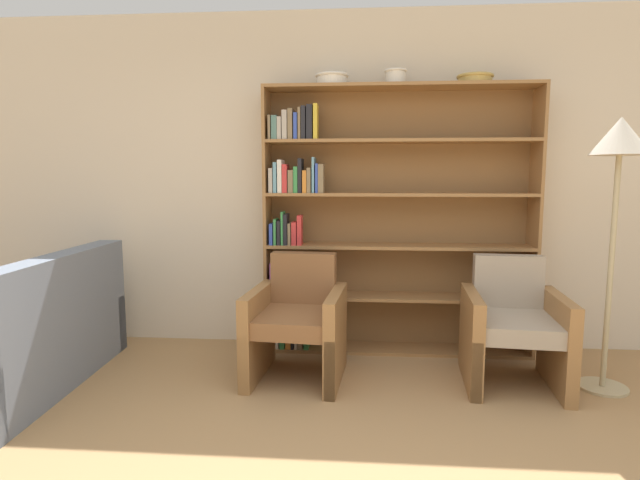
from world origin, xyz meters
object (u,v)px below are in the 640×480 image
object	(u,v)px
couch	(22,342)
floor_lamp	(619,158)
bowl_brass	(395,76)
armchair_cushioned	(513,327)
bowl_copper	(332,79)
bowl_cream	(475,79)
bookshelf	(374,222)
armchair_leather	(298,322)

from	to	relation	value
couch	floor_lamp	xyz separation A→B (m)	(3.90, 0.29, 1.22)
bowl_brass	armchair_cushioned	bearing A→B (deg)	-36.61
bowl_copper	couch	size ratio (longest dim) A/B	0.16
bowl_brass	bowl_cream	world-z (taller)	bowl_brass
bowl_brass	couch	world-z (taller)	bowl_brass
bookshelf	couch	xyz separation A→B (m)	(-2.37, -0.95, -0.74)
bowl_brass	armchair_leather	size ratio (longest dim) A/B	0.20
couch	armchair_cushioned	xyz separation A→B (m)	(3.31, 0.34, 0.08)
bookshelf	armchair_leather	bearing A→B (deg)	-132.06
bowl_copper	bowl_brass	bearing A→B (deg)	0.00
couch	armchair_leather	xyz separation A→B (m)	(1.82, 0.34, 0.08)
bowl_copper	armchair_leather	distance (m)	1.88
couch	armchair_leather	world-z (taller)	couch
floor_lamp	armchair_leather	bearing A→B (deg)	178.43
bookshelf	armchair_leather	world-z (taller)	bookshelf
bookshelf	bowl_copper	distance (m)	1.17
bowl_copper	armchair_cushioned	size ratio (longest dim) A/B	0.30
bowl_brass	bowl_cream	distance (m)	0.60
couch	armchair_leather	distance (m)	1.85
bowl_copper	bowl_cream	xyz separation A→B (m)	(1.09, 0.00, -0.01)
bowl_copper	bowl_brass	distance (m)	0.49
bookshelf	armchair_cushioned	distance (m)	1.30
couch	bowl_cream	bearing A→B (deg)	-75.85
armchair_leather	armchair_cushioned	bearing A→B (deg)	-175.14
bookshelf	bowl_brass	xyz separation A→B (m)	(0.15, -0.02, 1.13)
bowl_brass	armchair_cushioned	distance (m)	2.04
bookshelf	floor_lamp	size ratio (longest dim) A/B	1.19
bowl_cream	couch	xyz separation A→B (m)	(-3.12, -0.93, -1.84)
floor_lamp	couch	bearing A→B (deg)	-175.81
bowl_brass	couch	bearing A→B (deg)	-159.71
armchair_cushioned	bowl_brass	bearing A→B (deg)	-31.76
bookshelf	floor_lamp	distance (m)	1.74
bowl_cream	armchair_leather	distance (m)	2.27
bowl_cream	armchair_cushioned	world-z (taller)	bowl_cream
bowl_brass	armchair_cushioned	size ratio (longest dim) A/B	0.20
bowl_cream	couch	distance (m)	3.74
bowl_cream	couch	bearing A→B (deg)	-163.39
armchair_leather	floor_lamp	world-z (taller)	floor_lamp
bowl_copper	armchair_leather	world-z (taller)	bowl_copper
bookshelf	bowl_brass	bearing A→B (deg)	-8.23
bowl_cream	bookshelf	bearing A→B (deg)	178.37
bowl_cream	floor_lamp	bearing A→B (deg)	-39.65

